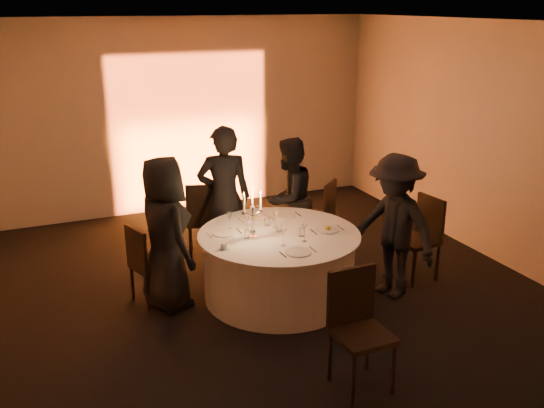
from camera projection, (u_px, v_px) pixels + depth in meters
name	position (u px, v px, depth m)	size (l,w,h in m)	color
floor	(279.00, 296.00, 6.92)	(7.00, 7.00, 0.00)	black
ceiling	(280.00, 23.00, 5.97)	(7.00, 7.00, 0.00)	silver
wall_back	(190.00, 115.00, 9.50)	(7.00, 7.00, 0.00)	#B5AFA8
wall_front	(530.00, 321.00, 3.39)	(7.00, 7.00, 0.00)	#B5AFA8
wall_right	(499.00, 145.00, 7.56)	(7.00, 7.00, 0.00)	#B5AFA8
uplighter_fixture	(199.00, 208.00, 9.70)	(0.25, 0.12, 0.10)	black
banquet_table	(279.00, 265.00, 6.80)	(1.80, 1.80, 0.77)	black
chair_left	(146.00, 261.00, 6.61)	(0.51, 0.50, 0.91)	black
chair_back_left	(205.00, 216.00, 7.76)	(0.56, 0.56, 1.04)	black
chair_back_right	(322.00, 211.00, 8.13)	(0.58, 0.58, 0.94)	black
chair_right	(422.00, 233.00, 7.24)	(0.49, 0.49, 1.01)	black
chair_front	(357.00, 321.00, 5.19)	(0.47, 0.47, 1.05)	black
guest_left	(165.00, 234.00, 6.47)	(0.83, 0.54, 1.69)	black
guest_back_left	(224.00, 198.00, 7.44)	(0.66, 0.43, 1.81)	black
guest_back_right	(289.00, 199.00, 7.78)	(0.77, 0.60, 1.59)	black
guest_right	(394.00, 226.00, 6.73)	(1.07, 0.61, 1.65)	black
plate_left	(225.00, 233.00, 6.67)	(0.36, 0.28, 0.01)	white
plate_back_left	(254.00, 218.00, 7.11)	(0.36, 0.26, 0.08)	white
plate_back_right	(285.00, 216.00, 7.20)	(0.36, 0.25, 0.01)	white
plate_right	(327.00, 229.00, 6.76)	(0.36, 0.25, 0.08)	white
plate_front	(298.00, 252.00, 6.16)	(0.36, 0.28, 0.01)	white
coffee_cup	(224.00, 246.00, 6.25)	(0.11, 0.11, 0.07)	white
candelabra	(253.00, 220.00, 6.50)	(0.24, 0.12, 0.58)	white
wine_glass_a	(247.00, 219.00, 6.72)	(0.07, 0.07, 0.19)	white
wine_glass_b	(284.00, 233.00, 6.30)	(0.07, 0.07, 0.19)	white
wine_glass_c	(276.00, 216.00, 6.81)	(0.07, 0.07, 0.19)	white
wine_glass_d	(230.00, 217.00, 6.78)	(0.07, 0.07, 0.19)	white
wine_glass_e	(259.00, 210.00, 7.00)	(0.07, 0.07, 0.19)	white
wine_glass_f	(305.00, 229.00, 6.41)	(0.07, 0.07, 0.19)	white
tumbler_a	(279.00, 228.00, 6.72)	(0.07, 0.07, 0.09)	white
tumbler_b	(302.00, 232.00, 6.59)	(0.07, 0.07, 0.09)	white
tumbler_c	(247.00, 234.00, 6.53)	(0.07, 0.07, 0.09)	white
tumbler_d	(267.00, 222.00, 6.90)	(0.07, 0.07, 0.09)	white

